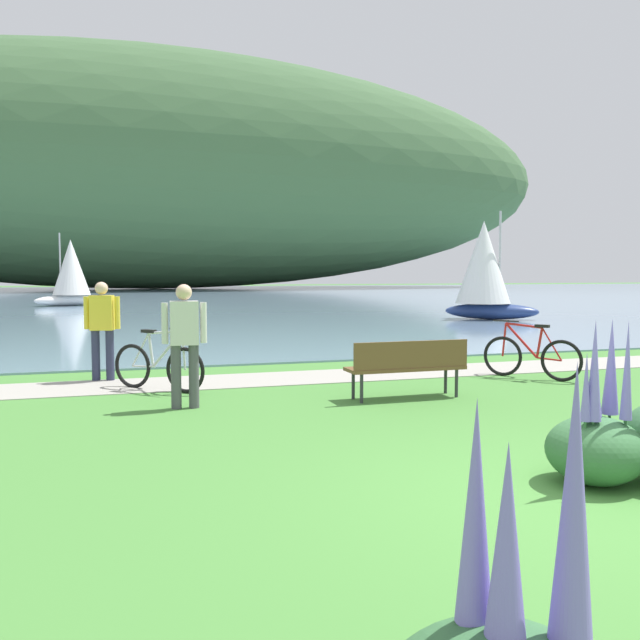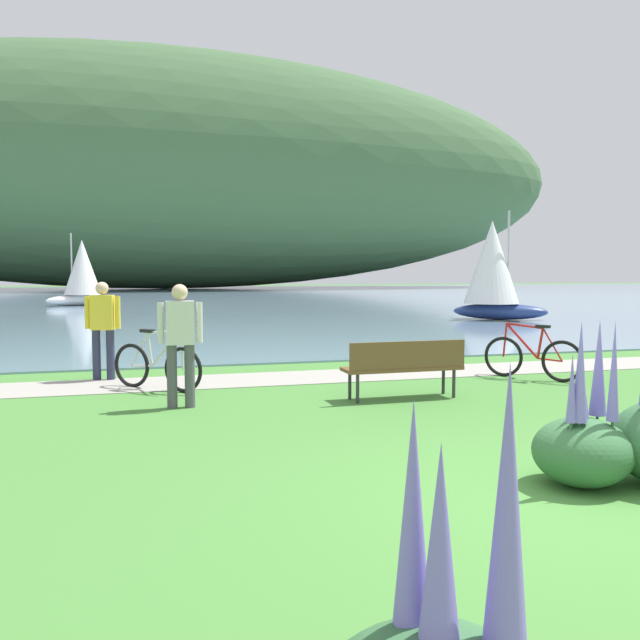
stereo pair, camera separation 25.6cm
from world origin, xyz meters
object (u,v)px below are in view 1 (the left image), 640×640
at_px(person_on_the_grass, 184,338).
at_px(sailboat_mid_bay, 485,269).
at_px(park_bench_near_camera, 408,364).
at_px(sailboat_nearest_to_shore, 70,272).
at_px(bicycle_leaning_near_bench, 531,356).
at_px(bicycle_beside_path, 158,366).
at_px(person_at_shoreline, 102,324).

distance_m(person_on_the_grass, sailboat_mid_bay, 19.09).
relative_size(park_bench_near_camera, sailboat_nearest_to_shore, 0.45).
relative_size(park_bench_near_camera, bicycle_leaning_near_bench, 1.23).
bearing_deg(bicycle_beside_path, bicycle_leaning_near_bench, -6.20).
height_order(park_bench_near_camera, person_at_shoreline, person_at_shoreline).
bearing_deg(park_bench_near_camera, sailboat_mid_bay, 55.50).
bearing_deg(sailboat_mid_bay, bicycle_leaning_near_bench, -117.74).
distance_m(person_at_shoreline, sailboat_mid_bay, 18.02).
xyz_separation_m(person_at_shoreline, person_on_the_grass, (1.12, -2.79, 0.00)).
xyz_separation_m(park_bench_near_camera, sailboat_mid_bay, (9.78, 14.23, 1.51)).
height_order(park_bench_near_camera, sailboat_nearest_to_shore, sailboat_nearest_to_shore).
distance_m(park_bench_near_camera, person_at_shoreline, 5.33).
bearing_deg(sailboat_mid_bay, bicycle_beside_path, -136.85).
relative_size(person_at_shoreline, sailboat_nearest_to_shore, 0.43).
bearing_deg(sailboat_nearest_to_shore, bicycle_leaning_near_bench, -72.41).
distance_m(bicycle_beside_path, sailboat_mid_bay, 18.25).
relative_size(park_bench_near_camera, person_on_the_grass, 1.06).
relative_size(park_bench_near_camera, bicycle_beside_path, 1.35).
xyz_separation_m(person_at_shoreline, sailboat_nearest_to_shore, (-2.15, 27.55, 0.95)).
bearing_deg(person_at_shoreline, person_on_the_grass, -68.10).
height_order(person_on_the_grass, sailboat_nearest_to_shore, sailboat_nearest_to_shore).
bearing_deg(person_on_the_grass, sailboat_mid_bay, 47.02).
distance_m(bicycle_leaning_near_bench, bicycle_beside_path, 6.40).
height_order(bicycle_leaning_near_bench, person_at_shoreline, person_at_shoreline).
bearing_deg(person_on_the_grass, park_bench_near_camera, -5.11).
height_order(bicycle_leaning_near_bench, sailboat_mid_bay, sailboat_mid_bay).
relative_size(bicycle_leaning_near_bench, sailboat_nearest_to_shore, 0.37).
distance_m(park_bench_near_camera, sailboat_nearest_to_shore, 31.34).
distance_m(park_bench_near_camera, bicycle_leaning_near_bench, 3.09).
xyz_separation_m(bicycle_beside_path, sailboat_nearest_to_shore, (-3.00, 28.82, 1.53)).
height_order(person_on_the_grass, sailboat_mid_bay, sailboat_mid_bay).
xyz_separation_m(park_bench_near_camera, bicycle_leaning_near_bench, (2.88, 1.11, -0.12)).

